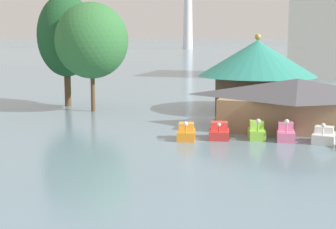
{
  "coord_description": "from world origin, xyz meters",
  "views": [
    {
      "loc": [
        18.23,
        -16.13,
        8.63
      ],
      "look_at": [
        8.66,
        18.67,
        2.99
      ],
      "focal_mm": 55.32,
      "sensor_mm": 36.0,
      "label": 1
    }
  ],
  "objects_px": {
    "pedal_boat_red": "(219,132)",
    "green_roof_pavilion": "(257,70)",
    "shoreline_tree_mid": "(92,41)",
    "shoreline_tree_tall_left": "(66,36)",
    "pedal_boat_orange": "(186,133)",
    "pedal_boat_white": "(324,136)",
    "pedal_boat_pink": "(286,133)",
    "boathouse": "(297,103)",
    "pedal_boat_lime": "(257,132)"
  },
  "relations": [
    {
      "from": "pedal_boat_white",
      "to": "green_roof_pavilion",
      "type": "distance_m",
      "value": 17.85
    },
    {
      "from": "pedal_boat_red",
      "to": "pedal_boat_lime",
      "type": "bearing_deg",
      "value": 94.33
    },
    {
      "from": "shoreline_tree_mid",
      "to": "green_roof_pavilion",
      "type": "bearing_deg",
      "value": 16.11
    },
    {
      "from": "boathouse",
      "to": "pedal_boat_orange",
      "type": "bearing_deg",
      "value": -139.78
    },
    {
      "from": "pedal_boat_pink",
      "to": "boathouse",
      "type": "xyz_separation_m",
      "value": [
        0.73,
        5.41,
        1.84
      ]
    },
    {
      "from": "boathouse",
      "to": "green_roof_pavilion",
      "type": "distance_m",
      "value": 11.51
    },
    {
      "from": "pedal_boat_pink",
      "to": "shoreline_tree_tall_left",
      "type": "distance_m",
      "value": 30.78
    },
    {
      "from": "pedal_boat_orange",
      "to": "pedal_boat_red",
      "type": "xyz_separation_m",
      "value": [
        2.56,
        1.09,
        -0.0
      ]
    },
    {
      "from": "pedal_boat_pink",
      "to": "pedal_boat_white",
      "type": "xyz_separation_m",
      "value": [
        3.01,
        -0.23,
        -0.07
      ]
    },
    {
      "from": "pedal_boat_lime",
      "to": "pedal_boat_pink",
      "type": "distance_m",
      "value": 2.34
    },
    {
      "from": "pedal_boat_orange",
      "to": "boathouse",
      "type": "bearing_deg",
      "value": 119.46
    },
    {
      "from": "pedal_boat_lime",
      "to": "pedal_boat_orange",
      "type": "bearing_deg",
      "value": -83.66
    },
    {
      "from": "pedal_boat_orange",
      "to": "pedal_boat_white",
      "type": "relative_size",
      "value": 1.04
    },
    {
      "from": "pedal_boat_lime",
      "to": "shoreline_tree_tall_left",
      "type": "xyz_separation_m",
      "value": [
        -24.03,
        13.92,
        7.8
      ]
    },
    {
      "from": "pedal_boat_pink",
      "to": "shoreline_tree_tall_left",
      "type": "height_order",
      "value": "shoreline_tree_tall_left"
    },
    {
      "from": "pedal_boat_red",
      "to": "shoreline_tree_mid",
      "type": "distance_m",
      "value": 21.2
    },
    {
      "from": "pedal_boat_red",
      "to": "shoreline_tree_mid",
      "type": "relative_size",
      "value": 0.22
    },
    {
      "from": "green_roof_pavilion",
      "to": "shoreline_tree_tall_left",
      "type": "relative_size",
      "value": 0.99
    },
    {
      "from": "pedal_boat_white",
      "to": "pedal_boat_pink",
      "type": "bearing_deg",
      "value": -88.86
    },
    {
      "from": "pedal_boat_orange",
      "to": "boathouse",
      "type": "distance_m",
      "value": 11.49
    },
    {
      "from": "pedal_boat_pink",
      "to": "shoreline_tree_tall_left",
      "type": "bearing_deg",
      "value": -123.29
    },
    {
      "from": "pedal_boat_lime",
      "to": "green_roof_pavilion",
      "type": "relative_size",
      "value": 0.19
    },
    {
      "from": "pedal_boat_red",
      "to": "green_roof_pavilion",
      "type": "height_order",
      "value": "green_roof_pavilion"
    },
    {
      "from": "shoreline_tree_tall_left",
      "to": "shoreline_tree_mid",
      "type": "relative_size",
      "value": 1.1
    },
    {
      "from": "pedal_boat_orange",
      "to": "green_roof_pavilion",
      "type": "xyz_separation_m",
      "value": [
        3.95,
        17.58,
        4.11
      ]
    },
    {
      "from": "boathouse",
      "to": "pedal_boat_red",
      "type": "bearing_deg",
      "value": -134.37
    },
    {
      "from": "pedal_boat_orange",
      "to": "shoreline_tree_tall_left",
      "type": "bearing_deg",
      "value": -141.25
    },
    {
      "from": "pedal_boat_pink",
      "to": "green_roof_pavilion",
      "type": "xyz_separation_m",
      "value": [
        -3.99,
        15.67,
        4.06
      ]
    },
    {
      "from": "pedal_boat_pink",
      "to": "boathouse",
      "type": "relative_size",
      "value": 0.19
    },
    {
      "from": "pedal_boat_lime",
      "to": "boathouse",
      "type": "height_order",
      "value": "boathouse"
    },
    {
      "from": "pedal_boat_pink",
      "to": "shoreline_tree_mid",
      "type": "xyz_separation_m",
      "value": [
        -21.67,
        10.56,
        7.31
      ]
    },
    {
      "from": "pedal_boat_pink",
      "to": "shoreline_tree_mid",
      "type": "bearing_deg",
      "value": -121.6
    },
    {
      "from": "pedal_boat_red",
      "to": "shoreline_tree_mid",
      "type": "xyz_separation_m",
      "value": [
        -16.3,
        11.39,
        7.36
      ]
    },
    {
      "from": "pedal_boat_white",
      "to": "shoreline_tree_tall_left",
      "type": "bearing_deg",
      "value": -110.13
    },
    {
      "from": "boathouse",
      "to": "shoreline_tree_mid",
      "type": "height_order",
      "value": "shoreline_tree_mid"
    },
    {
      "from": "boathouse",
      "to": "green_roof_pavilion",
      "type": "height_order",
      "value": "green_roof_pavilion"
    },
    {
      "from": "shoreline_tree_tall_left",
      "to": "pedal_boat_red",
      "type": "bearing_deg",
      "value": -34.91
    },
    {
      "from": "pedal_boat_lime",
      "to": "green_roof_pavilion",
      "type": "distance_m",
      "value": 16.36
    },
    {
      "from": "pedal_boat_orange",
      "to": "shoreline_tree_mid",
      "type": "relative_size",
      "value": 0.22
    },
    {
      "from": "pedal_boat_orange",
      "to": "boathouse",
      "type": "height_order",
      "value": "boathouse"
    },
    {
      "from": "green_roof_pavilion",
      "to": "shoreline_tree_mid",
      "type": "relative_size",
      "value": 1.09
    },
    {
      "from": "pedal_boat_orange",
      "to": "boathouse",
      "type": "relative_size",
      "value": 0.18
    },
    {
      "from": "shoreline_tree_mid",
      "to": "shoreline_tree_tall_left",
      "type": "bearing_deg",
      "value": 145.21
    },
    {
      "from": "pedal_boat_red",
      "to": "pedal_boat_pink",
      "type": "height_order",
      "value": "pedal_boat_pink"
    },
    {
      "from": "pedal_boat_lime",
      "to": "pedal_boat_white",
      "type": "relative_size",
      "value": 0.95
    },
    {
      "from": "boathouse",
      "to": "shoreline_tree_tall_left",
      "type": "relative_size",
      "value": 1.11
    },
    {
      "from": "pedal_boat_pink",
      "to": "pedal_boat_red",
      "type": "bearing_deg",
      "value": -86.91
    },
    {
      "from": "pedal_boat_lime",
      "to": "boathouse",
      "type": "distance_m",
      "value": 6.56
    },
    {
      "from": "green_roof_pavilion",
      "to": "pedal_boat_pink",
      "type": "bearing_deg",
      "value": -75.73
    },
    {
      "from": "pedal_boat_white",
      "to": "boathouse",
      "type": "bearing_deg",
      "value": -152.49
    }
  ]
}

